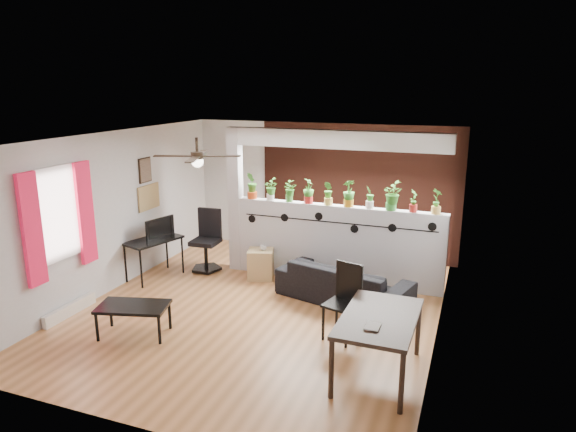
{
  "coord_description": "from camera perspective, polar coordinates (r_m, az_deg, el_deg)",
  "views": [
    {
      "loc": [
        2.94,
        -6.63,
        3.33
      ],
      "look_at": [
        0.24,
        0.6,
        1.34
      ],
      "focal_mm": 32.0,
      "sensor_mm": 36.0,
      "label": 1
    }
  ],
  "objects": [
    {
      "name": "pier_column",
      "position": [
        9.3,
        -5.84,
        1.81
      ],
      "size": [
        0.22,
        0.2,
        2.6
      ],
      "primitive_type": "cube",
      "color": "#BCBCC1",
      "rests_on": "ground"
    },
    {
      "name": "vine_decal",
      "position": [
        8.61,
        5.4,
        -0.73
      ],
      "size": [
        3.31,
        0.01,
        0.3
      ],
      "color": "black",
      "rests_on": "partition_wall"
    },
    {
      "name": "window_assembly",
      "position": [
        7.93,
        -24.15,
        -0.08
      ],
      "size": [
        0.09,
        1.3,
        1.55
      ],
      "color": "white",
      "rests_on": "room_shell"
    },
    {
      "name": "potted_plant_0",
      "position": [
        9.1,
        -4.02,
        3.49
      ],
      "size": [
        0.29,
        0.31,
        0.47
      ],
      "color": "#C84517",
      "rests_on": "partition_wall"
    },
    {
      "name": "sofa",
      "position": [
        8.17,
        6.23,
        -7.42
      ],
      "size": [
        2.14,
        1.27,
        0.59
      ],
      "primitive_type": "imported",
      "rotation": [
        0.0,
        0.0,
        2.89
      ],
      "color": "black",
      "rests_on": "ground"
    },
    {
      "name": "potted_plant_5",
      "position": [
        8.54,
        6.78,
        2.61
      ],
      "size": [
        0.3,
        0.29,
        0.45
      ],
      "color": "orange",
      "rests_on": "partition_wall"
    },
    {
      "name": "potted_plant_2",
      "position": [
        8.85,
        0.14,
        2.84
      ],
      "size": [
        0.22,
        0.2,
        0.36
      ],
      "color": "#3F8931",
      "rests_on": "partition_wall"
    },
    {
      "name": "cube_shelf",
      "position": [
        9.04,
        -3.05,
        -5.37
      ],
      "size": [
        0.52,
        0.49,
        0.53
      ],
      "primitive_type": "cube",
      "rotation": [
        0.0,
        0.0,
        0.29
      ],
      "color": "tan",
      "rests_on": "ground"
    },
    {
      "name": "room_shell",
      "position": [
        7.53,
        -3.29,
        -1.19
      ],
      "size": [
        6.3,
        7.1,
        2.9
      ],
      "color": "#9A6032",
      "rests_on": "ground"
    },
    {
      "name": "potted_plant_9",
      "position": [
        8.33,
        16.19,
        1.7
      ],
      "size": [
        0.26,
        0.26,
        0.41
      ],
      "color": "gold",
      "rests_on": "partition_wall"
    },
    {
      "name": "ceiling_fan",
      "position": [
        7.42,
        -10.05,
        6.39
      ],
      "size": [
        1.19,
        1.19,
        0.43
      ],
      "color": "black",
      "rests_on": "room_shell"
    },
    {
      "name": "corkboard",
      "position": [
        9.58,
        -15.21,
        2.04
      ],
      "size": [
        0.03,
        0.6,
        0.45
      ],
      "primitive_type": "cube",
      "color": "#9B7D4B",
      "rests_on": "room_shell"
    },
    {
      "name": "potted_plant_1",
      "position": [
        8.97,
        -1.97,
        3.08
      ],
      "size": [
        0.24,
        0.24,
        0.39
      ],
      "color": "white",
      "rests_on": "partition_wall"
    },
    {
      "name": "monitor",
      "position": [
        9.32,
        -14.26,
        -1.69
      ],
      "size": [
        0.35,
        0.14,
        0.2
      ],
      "primitive_type": "imported",
      "rotation": [
        0.0,
        0.0,
        1.31
      ],
      "color": "black",
      "rests_on": "computer_desk"
    },
    {
      "name": "potted_plant_4",
      "position": [
        8.63,
        4.51,
        2.63
      ],
      "size": [
        0.25,
        0.26,
        0.4
      ],
      "color": "gold",
      "rests_on": "partition_wall"
    },
    {
      "name": "potted_plant_8",
      "position": [
        8.37,
        13.79,
        1.76
      ],
      "size": [
        0.17,
        0.2,
        0.37
      ],
      "color": "#AC221B",
      "rests_on": "partition_wall"
    },
    {
      "name": "coffee_table",
      "position": [
        7.34,
        -16.83,
        -9.79
      ],
      "size": [
        1.04,
        0.75,
        0.43
      ],
      "color": "black",
      "rests_on": "ground"
    },
    {
      "name": "baseboard_heater",
      "position": [
        8.36,
        -23.06,
        -9.54
      ],
      "size": [
        0.08,
        1.0,
        0.18
      ],
      "primitive_type": "cube",
      "color": "silver",
      "rests_on": "ground"
    },
    {
      "name": "ceiling_header",
      "position": [
        8.45,
        5.79,
        8.43
      ],
      "size": [
        3.6,
        0.18,
        0.3
      ],
      "primitive_type": "cube",
      "color": "white",
      "rests_on": "room_shell"
    },
    {
      "name": "computer_desk",
      "position": [
        9.25,
        -14.72,
        -2.91
      ],
      "size": [
        0.78,
        1.08,
        0.71
      ],
      "color": "black",
      "rests_on": "ground"
    },
    {
      "name": "folding_chair",
      "position": [
        6.96,
        6.42,
        -8.64
      ],
      "size": [
        0.51,
        0.51,
        1.03
      ],
      "color": "black",
      "rests_on": "ground"
    },
    {
      "name": "brick_panel",
      "position": [
        10.04,
        7.78,
        2.69
      ],
      "size": [
        3.9,
        0.05,
        2.6
      ],
      "primitive_type": "cube",
      "color": "brown",
      "rests_on": "ground"
    },
    {
      "name": "cup",
      "position": [
        8.92,
        -2.78,
        -3.54
      ],
      "size": [
        0.12,
        0.12,
        0.09
      ],
      "primitive_type": "imported",
      "rotation": [
        0.0,
        0.0,
        0.01
      ],
      "color": "gray",
      "rests_on": "cube_shelf"
    },
    {
      "name": "book",
      "position": [
        5.82,
        8.6,
        -11.9
      ],
      "size": [
        0.16,
        0.22,
        0.02
      ],
      "primitive_type": "imported",
      "rotation": [
        0.0,
        0.0,
        -0.02
      ],
      "color": "gray",
      "rests_on": "dining_table"
    },
    {
      "name": "dining_table",
      "position": [
        6.11,
        10.1,
        -11.58
      ],
      "size": [
        0.85,
        1.38,
        0.75
      ],
      "color": "black",
      "rests_on": "ground"
    },
    {
      "name": "office_chair",
      "position": [
        9.49,
        -8.97,
        -3.11
      ],
      "size": [
        0.58,
        0.58,
        1.11
      ],
      "color": "black",
      "rests_on": "ground"
    },
    {
      "name": "potted_plant_7",
      "position": [
        8.4,
        11.44,
        2.29
      ],
      "size": [
        0.27,
        0.3,
        0.47
      ],
      "color": "green",
      "rests_on": "partition_wall"
    },
    {
      "name": "potted_plant_3",
      "position": [
        8.73,
        2.3,
        2.87
      ],
      "size": [
        0.24,
        0.27,
        0.42
      ],
      "color": "red",
      "rests_on": "partition_wall"
    },
    {
      "name": "framed_art",
      "position": [
        9.45,
        -15.6,
        4.94
      ],
      "size": [
        0.03,
        0.34,
        0.44
      ],
      "color": "#8C7259",
      "rests_on": "room_shell"
    },
    {
      "name": "potted_plant_6",
      "position": [
        8.47,
        9.08,
        2.17
      ],
      "size": [
        0.17,
        0.2,
        0.37
      ],
      "color": "white",
      "rests_on": "partition_wall"
    },
    {
      "name": "partition_wall",
      "position": [
        8.81,
        5.5,
        -3.12
      ],
      "size": [
        3.6,
        0.18,
        1.35
      ],
      "primitive_type": "cube",
      "color": "#BCBCC1",
      "rests_on": "ground"
    }
  ]
}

